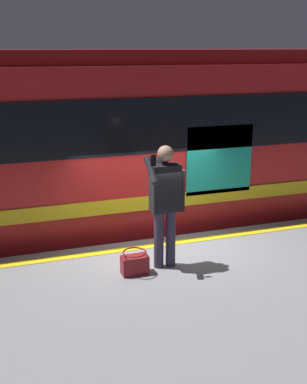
% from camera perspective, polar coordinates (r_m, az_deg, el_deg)
% --- Properties ---
extents(ground_plane, '(23.59, 23.59, 0.00)m').
position_cam_1_polar(ground_plane, '(8.41, -0.15, -12.39)').
color(ground_plane, '#3D3D3F').
extents(platform, '(14.72, 4.23, 1.08)m').
position_cam_1_polar(platform, '(6.45, 6.04, -16.87)').
color(platform, gray).
rests_on(platform, ground).
extents(safety_line, '(14.43, 0.16, 0.01)m').
position_cam_1_polar(safety_line, '(7.67, 0.55, -6.36)').
color(safety_line, yellow).
rests_on(safety_line, platform).
extents(track_rail_near, '(19.14, 0.08, 0.16)m').
position_cam_1_polar(track_rail_near, '(9.34, -2.39, -8.68)').
color(track_rail_near, slate).
rests_on(track_rail_near, ground).
extents(track_rail_far, '(19.14, 0.08, 0.16)m').
position_cam_1_polar(track_rail_far, '(10.61, -4.56, -5.48)').
color(track_rail_far, slate).
rests_on(track_rail_far, ground).
extents(train_carriage, '(13.56, 3.12, 3.92)m').
position_cam_1_polar(train_carriage, '(9.05, -10.25, 6.38)').
color(train_carriage, red).
rests_on(train_carriage, ground).
extents(passenger, '(0.57, 0.55, 1.77)m').
position_cam_1_polar(passenger, '(6.61, 1.39, -0.59)').
color(passenger, '#383347').
rests_on(passenger, platform).
extents(handbag, '(0.37, 0.34, 0.33)m').
position_cam_1_polar(handbag, '(6.71, -2.27, -8.56)').
color(handbag, maroon).
rests_on(handbag, platform).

